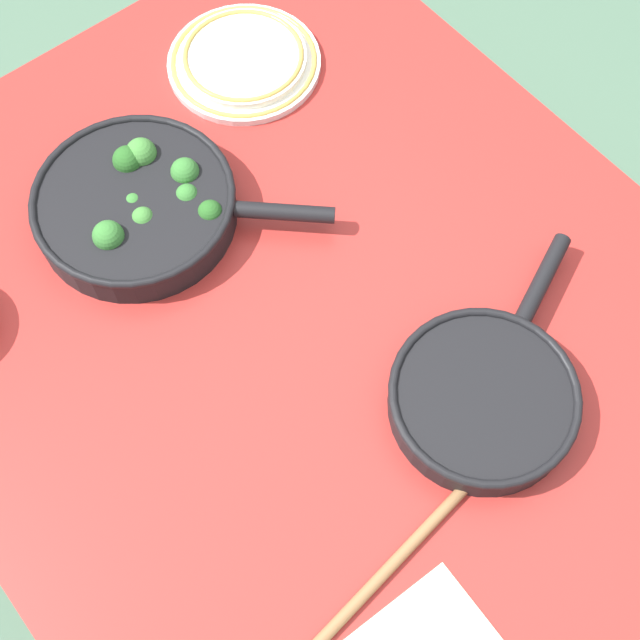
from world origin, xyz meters
The scene contains 6 objects.
ground_plane centered at (0.00, 0.00, 0.00)m, with size 14.00×14.00×0.00m, color #51755B.
dining_table_red centered at (0.00, 0.00, 0.68)m, with size 1.34×1.04×0.76m.
skillet_broccoli centered at (-0.31, -0.09, 0.79)m, with size 0.36×0.36×0.07m.
skillet_eggs centered at (0.22, 0.09, 0.78)m, with size 0.25×0.38×0.05m.
wooden_spoon centered at (0.30, -0.03, 0.76)m, with size 0.07×0.41×0.02m.
dinner_plate_stack centered at (-0.44, 0.20, 0.77)m, with size 0.25×0.25×0.03m.
Camera 1 is at (0.42, -0.34, 1.86)m, focal length 50.00 mm.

